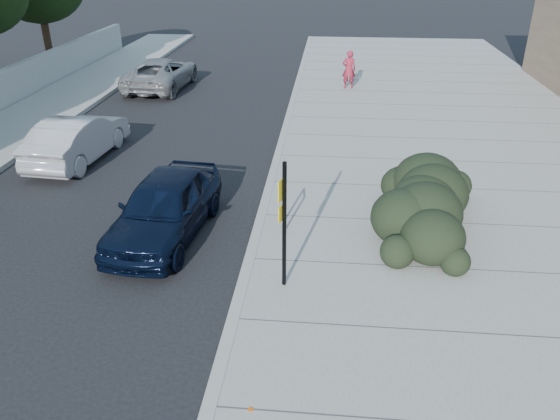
{
  "coord_description": "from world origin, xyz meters",
  "views": [
    {
      "loc": [
        1.54,
        -7.55,
        6.14
      ],
      "look_at": [
        0.58,
        2.61,
        1.0
      ],
      "focal_mm": 35.0,
      "sensor_mm": 36.0,
      "label": 1
    }
  ],
  "objects_px": {
    "sign_post": "(284,218)",
    "pedestrian": "(349,69)",
    "suv_silver": "(161,73)",
    "sedan_navy": "(165,207)",
    "wagon_silver": "(78,138)",
    "bike_rack": "(285,206)"
  },
  "relations": [
    {
      "from": "sedan_navy",
      "to": "suv_silver",
      "type": "height_order",
      "value": "sedan_navy"
    },
    {
      "from": "sign_post",
      "to": "wagon_silver",
      "type": "bearing_deg",
      "value": 157.96
    },
    {
      "from": "pedestrian",
      "to": "sign_post",
      "type": "bearing_deg",
      "value": 84.9
    },
    {
      "from": "sedan_navy",
      "to": "pedestrian",
      "type": "distance_m",
      "value": 14.03
    },
    {
      "from": "bike_rack",
      "to": "sedan_navy",
      "type": "xyz_separation_m",
      "value": [
        -2.66,
        -0.41,
        0.06
      ]
    },
    {
      "from": "bike_rack",
      "to": "suv_silver",
      "type": "distance_m",
      "value": 14.28
    },
    {
      "from": "sign_post",
      "to": "suv_silver",
      "type": "xyz_separation_m",
      "value": [
        -6.79,
        15.03,
        -0.91
      ]
    },
    {
      "from": "bike_rack",
      "to": "suv_silver",
      "type": "relative_size",
      "value": 0.17
    },
    {
      "from": "bike_rack",
      "to": "sign_post",
      "type": "xyz_separation_m",
      "value": [
        0.19,
        -2.36,
        0.94
      ]
    },
    {
      "from": "sign_post",
      "to": "pedestrian",
      "type": "height_order",
      "value": "sign_post"
    },
    {
      "from": "bike_rack",
      "to": "pedestrian",
      "type": "height_order",
      "value": "pedestrian"
    },
    {
      "from": "suv_silver",
      "to": "wagon_silver",
      "type": "bearing_deg",
      "value": 92.93
    },
    {
      "from": "sign_post",
      "to": "pedestrian",
      "type": "relative_size",
      "value": 1.56
    },
    {
      "from": "bike_rack",
      "to": "wagon_silver",
      "type": "bearing_deg",
      "value": 144.55
    },
    {
      "from": "wagon_silver",
      "to": "suv_silver",
      "type": "bearing_deg",
      "value": -85.51
    },
    {
      "from": "sign_post",
      "to": "wagon_silver",
      "type": "height_order",
      "value": "sign_post"
    },
    {
      "from": "sedan_navy",
      "to": "wagon_silver",
      "type": "height_order",
      "value": "sedan_navy"
    },
    {
      "from": "bike_rack",
      "to": "pedestrian",
      "type": "relative_size",
      "value": 0.51
    },
    {
      "from": "wagon_silver",
      "to": "bike_rack",
      "type": "bearing_deg",
      "value": 153.69
    },
    {
      "from": "sign_post",
      "to": "sedan_navy",
      "type": "xyz_separation_m",
      "value": [
        -2.84,
        1.95,
        -0.87
      ]
    },
    {
      "from": "suv_silver",
      "to": "pedestrian",
      "type": "height_order",
      "value": "pedestrian"
    },
    {
      "from": "wagon_silver",
      "to": "suv_silver",
      "type": "distance_m",
      "value": 8.73
    }
  ]
}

